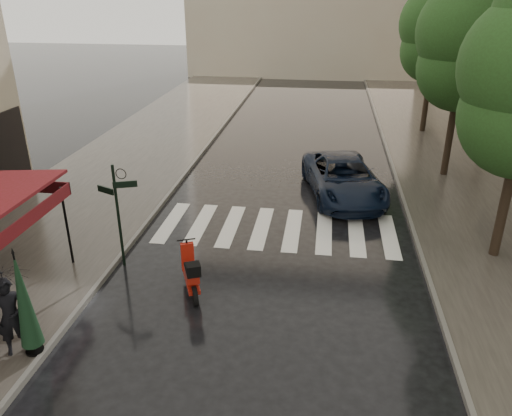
% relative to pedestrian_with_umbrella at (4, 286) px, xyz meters
% --- Properties ---
extents(ground, '(120.00, 120.00, 0.00)m').
position_rel_pedestrian_with_umbrella_xyz_m(ground, '(2.00, 1.04, -1.81)').
color(ground, black).
rests_on(ground, ground).
extents(sidewalk_near, '(6.00, 60.00, 0.12)m').
position_rel_pedestrian_with_umbrella_xyz_m(sidewalk_near, '(-2.50, 13.04, -1.75)').
color(sidewalk_near, '#38332D').
rests_on(sidewalk_near, ground).
extents(sidewalk_far, '(5.50, 60.00, 0.12)m').
position_rel_pedestrian_with_umbrella_xyz_m(sidewalk_far, '(12.25, 13.04, -1.75)').
color(sidewalk_far, '#38332D').
rests_on(sidewalk_far, ground).
extents(curb_near, '(0.12, 60.00, 0.16)m').
position_rel_pedestrian_with_umbrella_xyz_m(curb_near, '(0.55, 13.04, -1.73)').
color(curb_near, '#595651').
rests_on(curb_near, ground).
extents(curb_far, '(0.12, 60.00, 0.16)m').
position_rel_pedestrian_with_umbrella_xyz_m(curb_far, '(9.45, 13.04, -1.73)').
color(curb_far, '#595651').
rests_on(curb_far, ground).
extents(crosswalk, '(7.85, 3.20, 0.01)m').
position_rel_pedestrian_with_umbrella_xyz_m(crosswalk, '(4.97, 7.04, -1.80)').
color(crosswalk, silver).
rests_on(crosswalk, ground).
extents(signpost, '(1.17, 0.29, 3.10)m').
position_rel_pedestrian_with_umbrella_xyz_m(signpost, '(0.80, 4.04, 0.03)').
color(signpost, black).
rests_on(signpost, ground).
extents(tree_mid, '(3.80, 3.80, 8.34)m').
position_rel_pedestrian_with_umbrella_xyz_m(tree_mid, '(11.50, 13.04, 3.79)').
color(tree_mid, black).
rests_on(tree_mid, sidewalk_far).
extents(tree_far, '(3.80, 3.80, 8.16)m').
position_rel_pedestrian_with_umbrella_xyz_m(tree_far, '(11.70, 20.04, 3.65)').
color(tree_far, black).
rests_on(tree_far, sidewalk_far).
extents(pedestrian_with_umbrella, '(1.51, 1.52, 2.54)m').
position_rel_pedestrian_with_umbrella_xyz_m(pedestrian_with_umbrella, '(0.00, 0.00, 0.00)').
color(pedestrian_with_umbrella, black).
rests_on(pedestrian_with_umbrella, sidewalk_near).
extents(scooter, '(0.96, 1.78, 1.24)m').
position_rel_pedestrian_with_umbrella_xyz_m(scooter, '(3.12, 2.95, -1.23)').
color(scooter, black).
rests_on(scooter, ground).
extents(parked_car, '(3.58, 5.78, 1.49)m').
position_rel_pedestrian_with_umbrella_xyz_m(parked_car, '(7.17, 10.26, -1.06)').
color(parked_car, black).
rests_on(parked_car, ground).
extents(parasol_back, '(0.47, 0.47, 2.53)m').
position_rel_pedestrian_with_umbrella_xyz_m(parasol_back, '(0.35, 0.03, -0.33)').
color(parasol_back, black).
rests_on(parasol_back, sidewalk_near).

